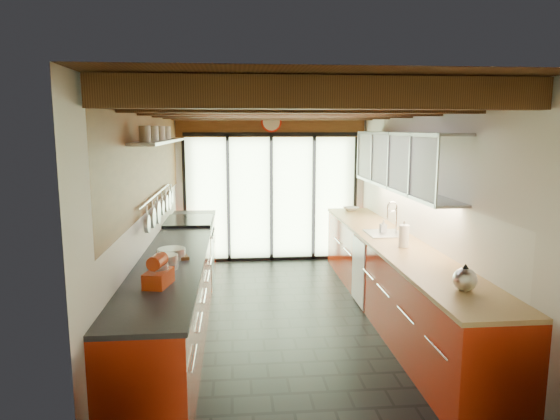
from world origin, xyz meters
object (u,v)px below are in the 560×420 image
(kettle, at_px, (465,278))
(soap_bottle, at_px, (383,226))
(bowl, at_px, (351,209))
(paper_towel, at_px, (404,236))
(stand_mixer, at_px, (158,273))

(kettle, xyz_separation_m, soap_bottle, (0.00, 2.29, -0.02))
(kettle, height_order, bowl, kettle)
(kettle, height_order, paper_towel, paper_towel)
(stand_mixer, bearing_deg, kettle, -7.87)
(paper_towel, bearing_deg, kettle, -90.00)
(kettle, bearing_deg, soap_bottle, 90.00)
(stand_mixer, xyz_separation_m, paper_towel, (2.54, 1.16, 0.02))
(kettle, height_order, soap_bottle, kettle)
(paper_towel, height_order, bowl, paper_towel)
(soap_bottle, xyz_separation_m, bowl, (0.00, 1.78, -0.06))
(stand_mixer, distance_m, soap_bottle, 3.20)
(paper_towel, height_order, soap_bottle, paper_towel)
(paper_towel, relative_size, soap_bottle, 1.74)
(soap_bottle, relative_size, bowl, 0.73)
(kettle, bearing_deg, stand_mixer, 172.13)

